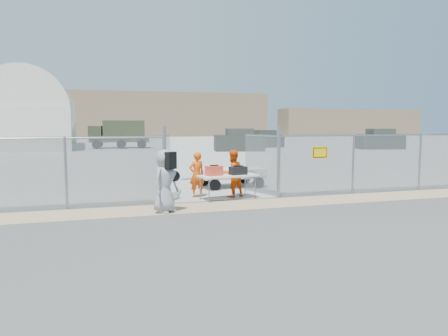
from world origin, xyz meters
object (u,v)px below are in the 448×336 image
object	(u,v)px
security_worker_left	(197,175)
utility_trailer	(231,177)
security_worker_right	(233,174)
folding_table	(228,187)
visitor	(165,181)

from	to	relation	value
security_worker_left	utility_trailer	xyz separation A→B (m)	(1.91, 2.00, -0.39)
security_worker_left	security_worker_right	xyz separation A→B (m)	(1.21, -0.35, 0.04)
security_worker_right	utility_trailer	xyz separation A→B (m)	(0.70, 2.35, -0.42)
folding_table	security_worker_right	xyz separation A→B (m)	(0.32, 0.45, 0.41)
security_worker_right	visitor	size ratio (longest dim) A/B	0.90
folding_table	utility_trailer	distance (m)	2.97
visitor	folding_table	bearing A→B (deg)	-6.67
security_worker_left	security_worker_right	distance (m)	1.26
folding_table	security_worker_left	size ratio (longest dim) A/B	1.25
security_worker_left	utility_trailer	world-z (taller)	security_worker_left
folding_table	visitor	world-z (taller)	visitor
visitor	utility_trailer	xyz separation A→B (m)	(3.43, 4.35, -0.51)
security_worker_right	visitor	distance (m)	3.39
security_worker_left	security_worker_right	bearing A→B (deg)	152.31
security_worker_right	utility_trailer	distance (m)	2.48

